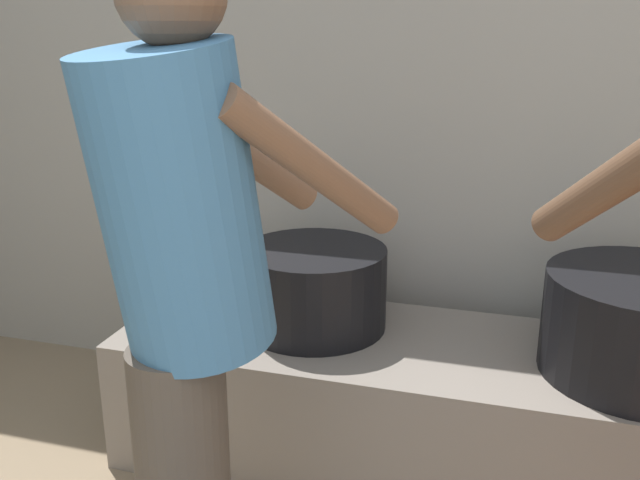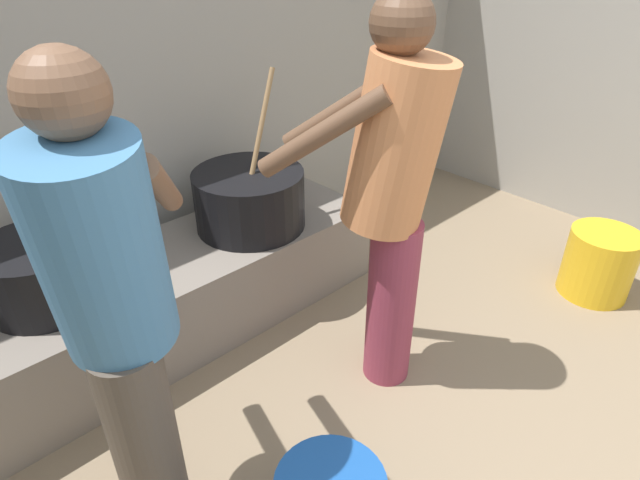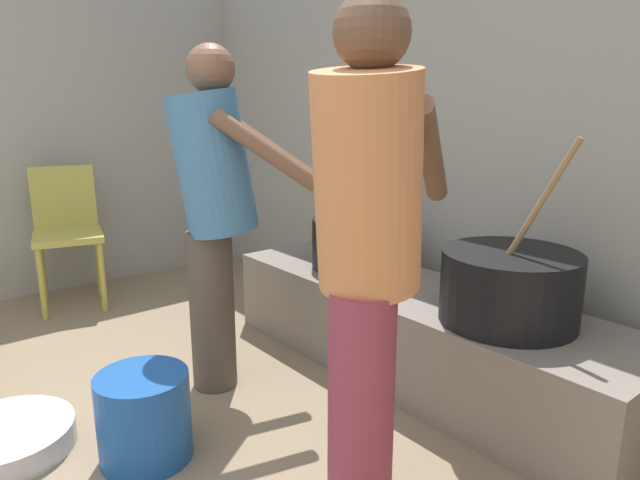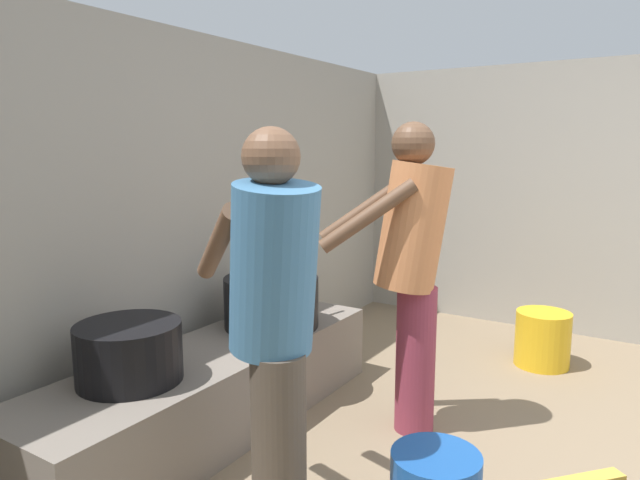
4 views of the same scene
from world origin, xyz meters
name	(u,v)px [view 3 (image 3 of 4)]	position (x,y,z in m)	size (l,w,h in m)	color
block_enclosure_rear	(512,152)	(0.00, 2.66, 1.04)	(5.43, 0.20, 2.08)	#9E998E
hearth_ledge	(416,332)	(-0.11, 2.14, 0.21)	(2.12, 0.60, 0.42)	slate
cooking_pot_main	(509,287)	(0.37, 2.12, 0.57)	(0.54, 0.54, 0.74)	black
cooking_pot_secondary	(355,243)	(-0.58, 2.18, 0.55)	(0.46, 0.46, 0.26)	black
cook_in_orange_shirt	(367,242)	(0.42, 1.29, 0.89)	(0.61, 0.72, 1.56)	#8C3347
cook_in_blue_shirt	(215,202)	(-0.60, 1.37, 0.86)	(0.61, 0.71, 1.51)	#4C4238
chair_olive	(67,229)	(-2.17, 1.17, 0.49)	(0.49, 0.49, 0.88)	#B2A847
bucket_blue_plastic	(144,417)	(-0.29, 0.87, 0.17)	(0.33, 0.33, 0.33)	#194C99
metal_mixing_bowl	(5,439)	(-0.66, 0.47, 0.05)	(0.50, 0.50, 0.09)	#B7B7BC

